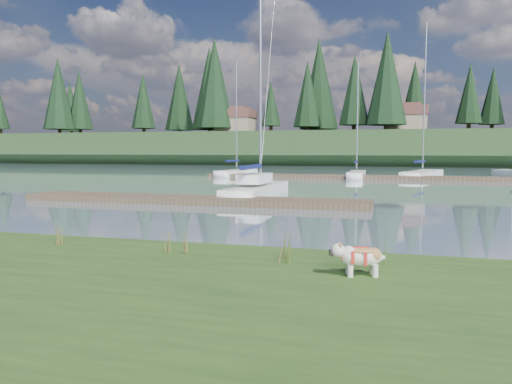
% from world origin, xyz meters
% --- Properties ---
extents(ground, '(200.00, 200.00, 0.00)m').
position_xyz_m(ground, '(0.00, 30.00, 0.00)').
color(ground, gray).
rests_on(ground, ground).
extents(bank, '(60.00, 9.00, 0.35)m').
position_xyz_m(bank, '(0.00, -6.00, 0.17)').
color(bank, '#2D4A1A').
rests_on(bank, ground).
extents(ridge, '(200.00, 20.00, 5.00)m').
position_xyz_m(ridge, '(0.00, 73.00, 2.50)').
color(ridge, '#1F351A').
rests_on(ridge, ground).
extents(bulldog, '(0.89, 0.48, 0.52)m').
position_xyz_m(bulldog, '(4.41, -3.46, 0.68)').
color(bulldog, silver).
rests_on(bulldog, bank).
extents(sailboat_main, '(1.81, 8.59, 12.36)m').
position_xyz_m(sailboat_main, '(-2.04, 13.71, 0.42)').
color(sailboat_main, white).
rests_on(sailboat_main, ground).
extents(dock_near, '(16.00, 2.00, 0.30)m').
position_xyz_m(dock_near, '(-4.00, 9.00, 0.15)').
color(dock_near, '#4C3D2C').
rests_on(dock_near, ground).
extents(dock_far, '(26.00, 2.20, 0.30)m').
position_xyz_m(dock_far, '(2.00, 30.00, 0.15)').
color(dock_far, '#4C3D2C').
rests_on(dock_far, ground).
extents(sailboat_bg_1, '(2.42, 7.10, 10.52)m').
position_xyz_m(sailboat_bg_1, '(-9.16, 32.30, 0.33)').
color(sailboat_bg_1, white).
rests_on(sailboat_bg_1, ground).
extents(sailboat_bg_2, '(1.36, 6.37, 9.73)m').
position_xyz_m(sailboat_bg_2, '(1.56, 31.77, 0.33)').
color(sailboat_bg_2, white).
rests_on(sailboat_bg_2, ground).
extents(sailboat_bg_3, '(4.28, 9.33, 13.37)m').
position_xyz_m(sailboat_bg_3, '(7.21, 34.87, 0.32)').
color(sailboat_bg_3, white).
rests_on(sailboat_bg_3, ground).
extents(sailboat_bg_4, '(2.98, 6.22, 9.26)m').
position_xyz_m(sailboat_bg_4, '(14.66, 37.73, 0.33)').
color(sailboat_bg_4, white).
rests_on(sailboat_bg_4, ground).
extents(weed_0, '(0.17, 0.14, 0.53)m').
position_xyz_m(weed_0, '(0.97, -2.65, 0.57)').
color(weed_0, '#475B23').
rests_on(weed_0, bank).
extents(weed_1, '(0.17, 0.14, 0.46)m').
position_xyz_m(weed_1, '(0.62, -2.67, 0.54)').
color(weed_1, '#475B23').
rests_on(weed_1, bank).
extents(weed_2, '(0.17, 0.14, 0.73)m').
position_xyz_m(weed_2, '(3.04, -2.55, 0.66)').
color(weed_2, '#475B23').
rests_on(weed_2, bank).
extents(weed_3, '(0.17, 0.14, 0.62)m').
position_xyz_m(weed_3, '(-2.06, -2.54, 0.61)').
color(weed_3, '#475B23').
rests_on(weed_3, bank).
extents(weed_4, '(0.17, 0.14, 0.47)m').
position_xyz_m(weed_4, '(3.04, -2.98, 0.55)').
color(weed_4, '#475B23').
rests_on(weed_4, bank).
extents(weed_5, '(0.17, 0.14, 0.60)m').
position_xyz_m(weed_5, '(4.68, -2.63, 0.60)').
color(weed_5, '#475B23').
rests_on(weed_5, bank).
extents(mud_lip, '(60.00, 0.50, 0.14)m').
position_xyz_m(mud_lip, '(0.00, -1.60, 0.07)').
color(mud_lip, '#33281C').
rests_on(mud_lip, ground).
extents(conifer_0, '(5.72, 5.72, 14.15)m').
position_xyz_m(conifer_0, '(-55.00, 67.00, 12.64)').
color(conifer_0, '#382619').
rests_on(conifer_0, ridge).
extents(conifer_1, '(4.40, 4.40, 11.30)m').
position_xyz_m(conifer_1, '(-40.00, 71.00, 11.28)').
color(conifer_1, '#382619').
rests_on(conifer_1, ridge).
extents(conifer_2, '(6.60, 6.60, 16.05)m').
position_xyz_m(conifer_2, '(-25.00, 68.00, 13.54)').
color(conifer_2, '#382619').
rests_on(conifer_2, ridge).
extents(conifer_3, '(4.84, 4.84, 12.25)m').
position_xyz_m(conifer_3, '(-10.00, 72.00, 11.74)').
color(conifer_3, '#382619').
rests_on(conifer_3, ridge).
extents(conifer_4, '(6.16, 6.16, 15.10)m').
position_xyz_m(conifer_4, '(3.00, 66.00, 13.09)').
color(conifer_4, '#382619').
rests_on(conifer_4, ridge).
extents(conifer_5, '(3.96, 3.96, 10.35)m').
position_xyz_m(conifer_5, '(15.00, 70.00, 10.83)').
color(conifer_5, '#382619').
rests_on(conifer_5, ridge).
extents(house_0, '(6.30, 5.30, 4.65)m').
position_xyz_m(house_0, '(-22.00, 70.00, 7.31)').
color(house_0, gray).
rests_on(house_0, ridge).
extents(house_1, '(6.30, 5.30, 4.65)m').
position_xyz_m(house_1, '(6.00, 71.00, 7.31)').
color(house_1, gray).
rests_on(house_1, ridge).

